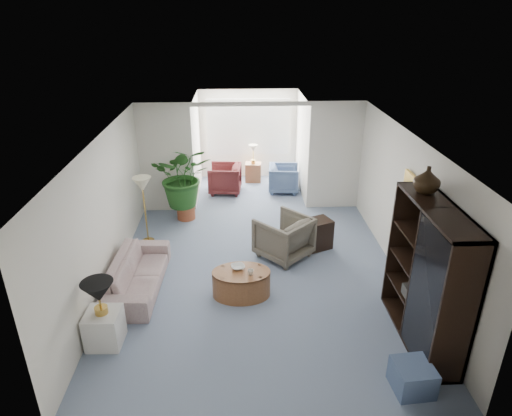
{
  "coord_description": "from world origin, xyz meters",
  "views": [
    {
      "loc": [
        -0.33,
        -6.57,
        4.36
      ],
      "look_at": [
        0.0,
        0.6,
        1.1
      ],
      "focal_mm": 31.31,
      "sensor_mm": 36.0,
      "label": 1
    }
  ],
  "objects_px": {
    "framed_picture": "(412,189)",
    "end_table": "(104,328)",
    "floor_lamp": "(142,184)",
    "coffee_bowl": "(238,267)",
    "ottoman": "(413,377)",
    "plant_pot": "(186,212)",
    "coffee_cup": "(251,272)",
    "table_lamp": "(98,292)",
    "sunroom_chair_maroon": "(225,179)",
    "sofa": "(138,273)",
    "entertainment_cabinet": "(428,276)",
    "cabinet_urn": "(427,180)",
    "wingback_chair": "(284,237)",
    "sunroom_table": "(253,172)",
    "sunroom_chair_blue": "(284,179)",
    "coffee_table": "(241,283)",
    "side_table_dark": "(318,234)"
  },
  "relations": [
    {
      "from": "framed_picture",
      "to": "end_table",
      "type": "relative_size",
      "value": 0.97
    },
    {
      "from": "floor_lamp",
      "to": "coffee_bowl",
      "type": "relative_size",
      "value": 1.62
    },
    {
      "from": "ottoman",
      "to": "plant_pot",
      "type": "relative_size",
      "value": 1.16
    },
    {
      "from": "coffee_cup",
      "to": "framed_picture",
      "type": "bearing_deg",
      "value": 9.65
    },
    {
      "from": "coffee_cup",
      "to": "table_lamp",
      "type": "bearing_deg",
      "value": -155.12
    },
    {
      "from": "framed_picture",
      "to": "end_table",
      "type": "height_order",
      "value": "framed_picture"
    },
    {
      "from": "floor_lamp",
      "to": "sunroom_chair_maroon",
      "type": "distance_m",
      "value": 3.12
    },
    {
      "from": "sofa",
      "to": "entertainment_cabinet",
      "type": "bearing_deg",
      "value": -106.09
    },
    {
      "from": "entertainment_cabinet",
      "to": "floor_lamp",
      "type": "bearing_deg",
      "value": 145.22
    },
    {
      "from": "entertainment_cabinet",
      "to": "cabinet_urn",
      "type": "height_order",
      "value": "cabinet_urn"
    },
    {
      "from": "table_lamp",
      "to": "cabinet_urn",
      "type": "relative_size",
      "value": 1.19
    },
    {
      "from": "floor_lamp",
      "to": "plant_pot",
      "type": "bearing_deg",
      "value": 57.94
    },
    {
      "from": "framed_picture",
      "to": "coffee_bowl",
      "type": "xyz_separation_m",
      "value": [
        -2.8,
        -0.24,
        -1.22
      ]
    },
    {
      "from": "wingback_chair",
      "to": "table_lamp",
      "type": "bearing_deg",
      "value": -3.43
    },
    {
      "from": "end_table",
      "to": "floor_lamp",
      "type": "height_order",
      "value": "floor_lamp"
    },
    {
      "from": "sunroom_table",
      "to": "sofa",
      "type": "bearing_deg",
      "value": -113.31
    },
    {
      "from": "cabinet_urn",
      "to": "sunroom_table",
      "type": "distance_m",
      "value": 6.54
    },
    {
      "from": "sofa",
      "to": "sunroom_chair_blue",
      "type": "bearing_deg",
      "value": -32.15
    },
    {
      "from": "coffee_bowl",
      "to": "sunroom_table",
      "type": "xyz_separation_m",
      "value": [
        0.45,
        5.14,
        -0.22
      ]
    },
    {
      "from": "coffee_table",
      "to": "wingback_chair",
      "type": "distance_m",
      "value": 1.49
    },
    {
      "from": "plant_pot",
      "to": "sunroom_chair_blue",
      "type": "relative_size",
      "value": 0.53
    },
    {
      "from": "plant_pot",
      "to": "sunroom_chair_blue",
      "type": "height_order",
      "value": "sunroom_chair_blue"
    },
    {
      "from": "wingback_chair",
      "to": "cabinet_urn",
      "type": "relative_size",
      "value": 2.41
    },
    {
      "from": "coffee_bowl",
      "to": "side_table_dark",
      "type": "distance_m",
      "value": 2.13
    },
    {
      "from": "end_table",
      "to": "sunroom_chair_blue",
      "type": "height_order",
      "value": "sunroom_chair_blue"
    },
    {
      "from": "framed_picture",
      "to": "floor_lamp",
      "type": "xyz_separation_m",
      "value": [
        -4.6,
        1.57,
        -0.45
      ]
    },
    {
      "from": "framed_picture",
      "to": "sunroom_table",
      "type": "relative_size",
      "value": 0.98
    },
    {
      "from": "plant_pot",
      "to": "sunroom_chair_blue",
      "type": "xyz_separation_m",
      "value": [
        2.34,
        1.52,
        0.18
      ]
    },
    {
      "from": "sofa",
      "to": "sunroom_chair_blue",
      "type": "distance_m",
      "value": 5.1
    },
    {
      "from": "table_lamp",
      "to": "wingback_chair",
      "type": "height_order",
      "value": "table_lamp"
    },
    {
      "from": "end_table",
      "to": "side_table_dark",
      "type": "bearing_deg",
      "value": 36.98
    },
    {
      "from": "coffee_table",
      "to": "ottoman",
      "type": "bearing_deg",
      "value": -45.06
    },
    {
      "from": "framed_picture",
      "to": "coffee_table",
      "type": "xyz_separation_m",
      "value": [
        -2.75,
        -0.34,
        -1.47
      ]
    },
    {
      "from": "coffee_cup",
      "to": "sunroom_chair_maroon",
      "type": "relative_size",
      "value": 0.12
    },
    {
      "from": "ottoman",
      "to": "sunroom_chair_maroon",
      "type": "xyz_separation_m",
      "value": [
        -2.43,
        6.57,
        0.18
      ]
    },
    {
      "from": "end_table",
      "to": "coffee_bowl",
      "type": "xyz_separation_m",
      "value": [
        1.88,
        1.16,
        0.22
      ]
    },
    {
      "from": "sofa",
      "to": "coffee_cup",
      "type": "distance_m",
      "value": 1.93
    },
    {
      "from": "coffee_cup",
      "to": "cabinet_urn",
      "type": "relative_size",
      "value": 0.27
    },
    {
      "from": "framed_picture",
      "to": "side_table_dark",
      "type": "bearing_deg",
      "value": 136.05
    },
    {
      "from": "ottoman",
      "to": "sunroom_table",
      "type": "distance_m",
      "value": 7.51
    },
    {
      "from": "floor_lamp",
      "to": "sunroom_table",
      "type": "relative_size",
      "value": 0.71
    },
    {
      "from": "sunroom_chair_maroon",
      "to": "end_table",
      "type": "bearing_deg",
      "value": -10.49
    },
    {
      "from": "coffee_cup",
      "to": "ottoman",
      "type": "bearing_deg",
      "value": -45.8
    },
    {
      "from": "table_lamp",
      "to": "ottoman",
      "type": "xyz_separation_m",
      "value": [
        4.01,
        -1.02,
        -0.68
      ]
    },
    {
      "from": "plant_pot",
      "to": "ottoman",
      "type": "bearing_deg",
      "value": -57.12
    },
    {
      "from": "side_table_dark",
      "to": "coffee_table",
      "type": "bearing_deg",
      "value": -134.73
    },
    {
      "from": "sofa",
      "to": "coffee_cup",
      "type": "relative_size",
      "value": 19.67
    },
    {
      "from": "cabinet_urn",
      "to": "ottoman",
      "type": "xyz_separation_m",
      "value": [
        -0.44,
        -1.46,
        -2.04
      ]
    },
    {
      "from": "ottoman",
      "to": "sunroom_table",
      "type": "relative_size",
      "value": 0.91
    },
    {
      "from": "coffee_table",
      "to": "coffee_bowl",
      "type": "distance_m",
      "value": 0.28
    }
  ]
}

